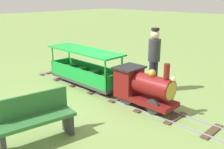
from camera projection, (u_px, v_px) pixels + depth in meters
ground_plane at (102, 92)px, 6.63m from camera, size 60.00×60.00×0.00m
track at (109, 94)px, 6.45m from camera, size 0.67×6.05×0.04m
locomotive at (143, 86)px, 5.62m from camera, size 0.63×1.44×1.06m
passenger_car at (85, 71)px, 6.93m from camera, size 0.73×2.35×0.97m
conductor_person at (154, 55)px, 6.43m from camera, size 0.30×0.30×1.62m
park_bench at (35, 119)px, 4.28m from camera, size 1.35×0.61×0.82m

